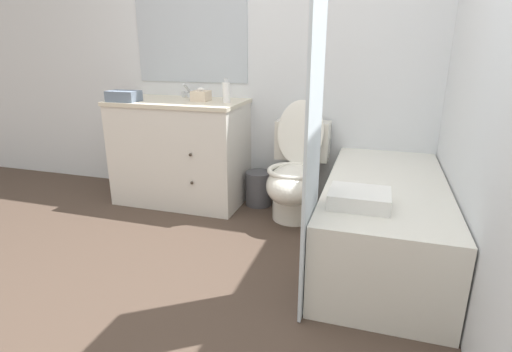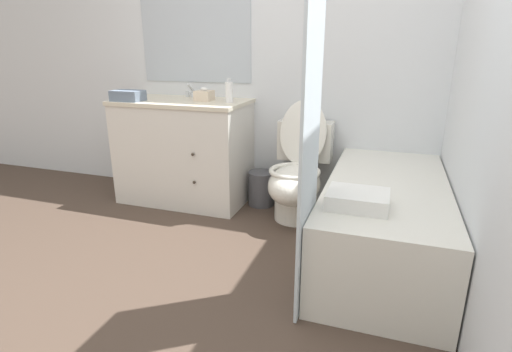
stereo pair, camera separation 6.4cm
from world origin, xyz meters
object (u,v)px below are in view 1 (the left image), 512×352
object	(u,v)px
soap_dispenser	(226,92)
hand_towel_folded	(124,96)
tissue_box	(201,95)
bath_towel_folded	(359,198)
toilet	(295,176)
sink_faucet	(189,93)
vanity_cabinet	(181,151)
bathtub	(383,218)
wastebasket	(259,188)

from	to	relation	value
soap_dispenser	hand_towel_folded	xyz separation A→B (m)	(-0.80, -0.16, -0.04)
tissue_box	bath_towel_folded	distance (m)	1.66
toilet	soap_dispenser	world-z (taller)	soap_dispenser
sink_faucet	soap_dispenser	size ratio (longest dim) A/B	0.78
vanity_cabinet	sink_faucet	xyz separation A→B (m)	(-0.00, 0.20, 0.45)
sink_faucet	tissue_box	distance (m)	0.25
sink_faucet	bathtub	bearing A→B (deg)	-22.76
vanity_cabinet	sink_faucet	bearing A→B (deg)	90.00
bathtub	bath_towel_folded	distance (m)	0.54
vanity_cabinet	toilet	size ratio (longest dim) A/B	1.21
toilet	wastebasket	world-z (taller)	toilet
vanity_cabinet	bath_towel_folded	xyz separation A→B (m)	(1.49, -0.93, 0.09)
bath_towel_folded	vanity_cabinet	bearing A→B (deg)	148.07
vanity_cabinet	wastebasket	xyz separation A→B (m)	(0.65, 0.08, -0.29)
soap_dispenser	bath_towel_folded	distance (m)	1.46
tissue_box	bath_towel_folded	xyz separation A→B (m)	(1.30, -0.96, -0.36)
vanity_cabinet	hand_towel_folded	world-z (taller)	hand_towel_folded
vanity_cabinet	soap_dispenser	distance (m)	0.65
vanity_cabinet	bath_towel_folded	size ratio (longest dim) A/B	3.51
soap_dispenser	tissue_box	bearing A→B (deg)	167.80
bathtub	tissue_box	size ratio (longest dim) A/B	11.86
soap_dispenser	bath_towel_folded	world-z (taller)	soap_dispenser
soap_dispenser	wastebasket	bearing A→B (deg)	25.42
toilet	wastebasket	distance (m)	0.42
bathtub	wastebasket	size ratio (longest dim) A/B	5.49
wastebasket	hand_towel_folded	size ratio (longest dim) A/B	1.17
wastebasket	vanity_cabinet	bearing A→B (deg)	-172.64
sink_faucet	hand_towel_folded	world-z (taller)	sink_faucet
sink_faucet	toilet	bearing A→B (deg)	-15.49
vanity_cabinet	hand_towel_folded	bearing A→B (deg)	-153.39
hand_towel_folded	bath_towel_folded	distance (m)	2.04
tissue_box	wastebasket	bearing A→B (deg)	6.86
tissue_box	hand_towel_folded	distance (m)	0.60
soap_dispenser	bath_towel_folded	xyz separation A→B (m)	(1.07, -0.91, -0.40)
vanity_cabinet	tissue_box	xyz separation A→B (m)	(0.19, 0.03, 0.46)
bathtub	soap_dispenser	world-z (taller)	soap_dispenser
vanity_cabinet	bathtub	xyz separation A→B (m)	(1.63, -0.49, -0.19)
wastebasket	toilet	bearing A→B (deg)	-25.59
sink_faucet	toilet	world-z (taller)	sink_faucet
vanity_cabinet	wastebasket	world-z (taller)	vanity_cabinet
sink_faucet	toilet	distance (m)	1.16
tissue_box	bath_towel_folded	size ratio (longest dim) A/B	0.43
bathtub	tissue_box	bearing A→B (deg)	160.27
toilet	bathtub	bearing A→B (deg)	-32.54
toilet	bath_towel_folded	distance (m)	1.01
toilet	tissue_box	distance (m)	0.98
vanity_cabinet	bath_towel_folded	bearing A→B (deg)	-31.93
vanity_cabinet	soap_dispenser	bearing A→B (deg)	-3.04
sink_faucet	tissue_box	bearing A→B (deg)	-41.54
toilet	tissue_box	xyz separation A→B (m)	(-0.80, 0.11, 0.56)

